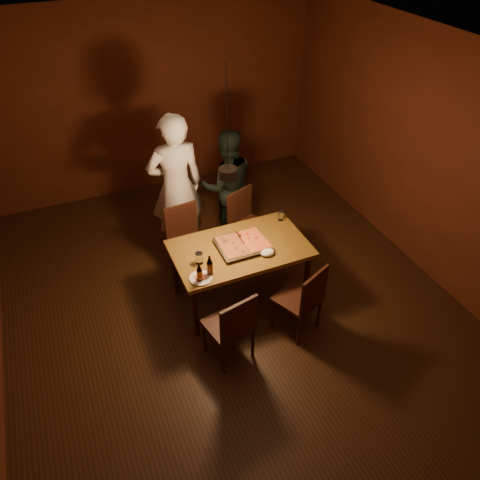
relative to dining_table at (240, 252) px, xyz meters
name	(u,v)px	position (x,y,z in m)	size (l,w,h in m)	color
room_shell	(229,204)	(-0.15, -0.06, 0.72)	(6.00, 6.00, 6.00)	#371F0F
dining_table	(240,252)	(0.00, 0.00, 0.00)	(1.50, 0.90, 0.75)	brown
chair_far_left	(185,234)	(-0.41, 0.75, -0.14)	(0.46, 0.46, 0.49)	#38190F
chair_far_right	(245,217)	(0.41, 0.78, -0.14)	(0.55, 0.55, 0.49)	#38190F
chair_near_left	(233,323)	(-0.43, -0.82, -0.14)	(0.50, 0.50, 0.49)	#38190F
chair_near_right	(305,295)	(0.41, -0.76, -0.14)	(0.55, 0.55, 0.49)	#38190F
pizza_tray	(243,245)	(0.03, -0.01, 0.10)	(0.55, 0.45, 0.05)	silver
pizza_meat	(232,246)	(-0.10, -0.01, 0.13)	(0.26, 0.42, 0.02)	maroon
pizza_cheese	(254,240)	(0.16, -0.01, 0.13)	(0.26, 0.41, 0.02)	gold
spatula	(243,241)	(0.04, 0.02, 0.14)	(0.09, 0.24, 0.04)	silver
beer_bottle_a	(199,273)	(-0.59, -0.35, 0.19)	(0.06, 0.06, 0.22)	black
beer_bottle_b	(210,266)	(-0.46, -0.29, 0.19)	(0.06, 0.06, 0.24)	black
water_glass_left	(199,258)	(-0.50, -0.08, 0.14)	(0.08, 0.08, 0.13)	silver
water_glass_right	(281,216)	(0.65, 0.29, 0.14)	(0.06, 0.06, 0.13)	silver
plate_slice	(201,278)	(-0.57, -0.32, 0.08)	(0.23, 0.23, 0.03)	white
napkin	(267,252)	(0.22, -0.24, 0.11)	(0.16, 0.12, 0.07)	white
diner_white	(176,187)	(-0.35, 1.18, 0.28)	(0.70, 0.46, 1.91)	white
diner_dark	(227,185)	(0.35, 1.24, 0.10)	(0.75, 0.58, 1.54)	black
pendant_lamp	(228,172)	(-0.15, -0.06, 1.08)	(0.18, 0.18, 1.10)	black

